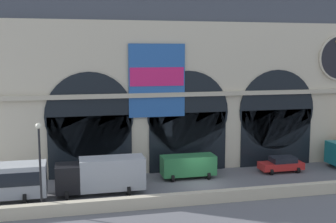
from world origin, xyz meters
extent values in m
plane|color=slate|center=(0.00, 0.00, 0.00)|extent=(200.00, 200.00, 0.00)
cube|color=beige|center=(0.00, -4.66, 0.49)|extent=(90.00, 0.70, 0.97)
cube|color=beige|center=(0.00, 7.04, 7.53)|extent=(41.03, 4.09, 15.07)
cube|color=#424751|center=(0.00, 7.34, 17.38)|extent=(41.03, 3.49, 4.62)
cube|color=black|center=(-9.77, 4.95, 3.00)|extent=(8.02, 0.20, 6.01)
cylinder|color=black|center=(-9.77, 4.95, 6.01)|extent=(8.44, 0.20, 8.44)
cube|color=black|center=(0.00, 4.95, 3.00)|extent=(8.02, 0.20, 6.01)
cylinder|color=black|center=(0.00, 4.95, 6.01)|extent=(8.44, 0.20, 8.44)
cube|color=black|center=(9.77, 4.95, 3.00)|extent=(8.02, 0.20, 6.01)
cylinder|color=black|center=(9.77, 4.95, 6.01)|extent=(8.44, 0.20, 8.44)
cube|color=#2659A5|center=(-3.21, 4.83, 9.29)|extent=(5.59, 0.12, 7.16)
cube|color=#DB1E66|center=(-3.21, 4.75, 9.68)|extent=(5.37, 0.04, 1.81)
cube|color=#C0B49A|center=(0.00, 4.85, 7.88)|extent=(41.03, 0.50, 0.44)
cylinder|color=black|center=(-15.33, -1.85, 0.50)|extent=(0.28, 1.00, 1.00)
cylinder|color=black|center=(-15.33, 0.40, 0.50)|extent=(0.28, 1.00, 1.00)
cube|color=black|center=(-12.01, -0.38, 1.57)|extent=(2.00, 2.30, 2.30)
cube|color=#ADB2B7|center=(-8.26, -0.38, 1.77)|extent=(5.50, 2.30, 2.70)
cylinder|color=black|center=(-12.11, -1.41, 0.42)|extent=(0.28, 0.84, 0.84)
cylinder|color=black|center=(-12.11, 0.66, 0.42)|extent=(0.28, 0.84, 0.84)
cylinder|color=black|center=(-7.01, -1.41, 0.42)|extent=(0.28, 0.84, 0.84)
cylinder|color=black|center=(-7.01, 0.66, 0.42)|extent=(0.28, 0.84, 0.84)
cube|color=#2D7A42|center=(-0.67, 2.48, 1.27)|extent=(5.20, 2.00, 1.86)
cylinder|color=black|center=(-2.43, 1.58, 0.34)|extent=(0.28, 0.68, 0.68)
cylinder|color=black|center=(-2.43, 3.38, 0.34)|extent=(0.28, 0.68, 0.68)
cylinder|color=black|center=(1.10, 1.58, 0.34)|extent=(0.28, 0.68, 0.68)
cylinder|color=black|center=(1.10, 3.38, 0.34)|extent=(0.28, 0.68, 0.68)
cube|color=red|center=(9.07, 2.36, 0.65)|extent=(4.40, 1.80, 0.70)
cube|color=black|center=(9.29, 2.36, 1.27)|extent=(2.46, 1.62, 0.55)
cylinder|color=black|center=(7.62, 1.55, 0.30)|extent=(0.28, 0.60, 0.60)
cylinder|color=black|center=(7.62, 3.17, 0.30)|extent=(0.28, 0.60, 0.60)
cylinder|color=black|center=(10.53, 1.55, 0.30)|extent=(0.28, 0.60, 0.60)
cylinder|color=black|center=(10.53, 3.17, 0.30)|extent=(0.28, 0.60, 0.60)
cylinder|color=black|center=(15.71, 3.56, 0.42)|extent=(0.28, 0.84, 0.84)
cylinder|color=black|center=(-13.95, -3.86, 3.25)|extent=(0.16, 0.16, 6.50)
sphere|color=#F2EDCC|center=(-13.95, -3.86, 6.68)|extent=(0.44, 0.44, 0.44)
camera|label=1|loc=(-11.88, -36.58, 12.07)|focal=46.32mm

